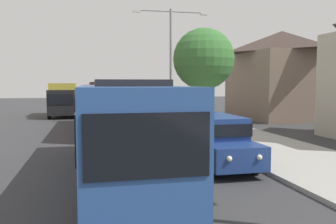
% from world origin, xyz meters
% --- Properties ---
extents(bus_lead, '(2.58, 10.82, 3.21)m').
position_xyz_m(bus_lead, '(-1.30, 9.92, 1.69)').
color(bus_lead, '#284C8C').
rests_on(bus_lead, ground_plane).
extents(bus_second_in_line, '(2.58, 11.25, 3.21)m').
position_xyz_m(bus_second_in_line, '(-1.30, 22.27, 1.69)').
color(bus_second_in_line, maroon).
rests_on(bus_second_in_line, ground_plane).
extents(bus_middle, '(2.58, 10.99, 3.21)m').
position_xyz_m(bus_middle, '(-1.30, 35.22, 1.69)').
color(bus_middle, silver).
rests_on(bus_middle, ground_plane).
extents(white_suv, '(1.86, 5.09, 1.90)m').
position_xyz_m(white_suv, '(2.40, 11.05, 1.03)').
color(white_suv, navy).
rests_on(white_suv, ground_plane).
extents(box_truck_oncoming, '(2.35, 6.86, 3.15)m').
position_xyz_m(box_truck_oncoming, '(-4.60, 33.71, 1.70)').
color(box_truck_oncoming, black).
rests_on(box_truck_oncoming, ground_plane).
extents(streetlamp_mid, '(5.92, 0.28, 8.75)m').
position_xyz_m(streetlamp_mid, '(4.10, 25.83, 5.47)').
color(streetlamp_mid, gray).
rests_on(streetlamp_mid, sidewalk).
extents(roadside_tree, '(4.33, 4.33, 6.86)m').
position_xyz_m(roadside_tree, '(5.70, 22.50, 4.84)').
color(roadside_tree, '#4C3823').
rests_on(roadside_tree, sidewalk).
extents(house_distant_gabled, '(7.47, 9.38, 7.80)m').
position_xyz_m(house_distant_gabled, '(14.72, 27.60, 3.97)').
color(house_distant_gabled, '#7A6656').
rests_on(house_distant_gabled, ground_plane).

